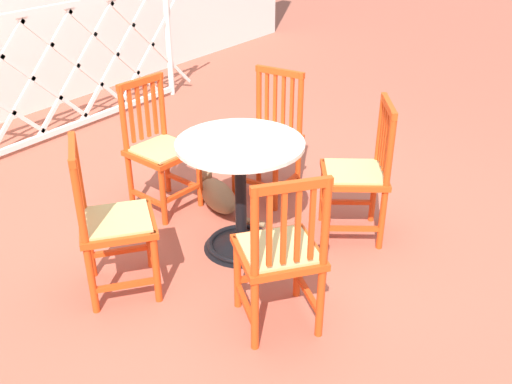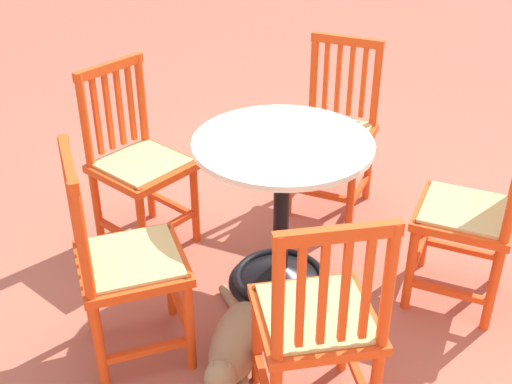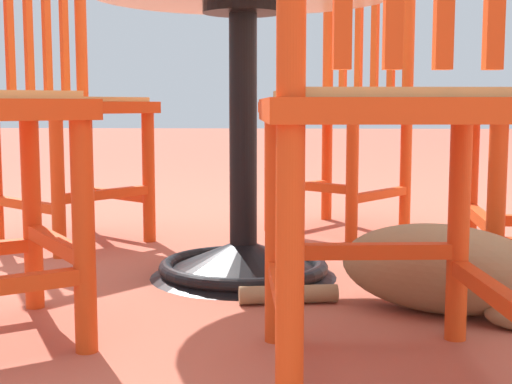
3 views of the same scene
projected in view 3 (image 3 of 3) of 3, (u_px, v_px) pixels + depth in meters
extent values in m
plane|color=#AD5642|center=(157.00, 279.00, 1.87)|extent=(24.00, 24.00, 0.00)
cone|color=black|center=(243.00, 257.00, 1.89)|extent=(0.48, 0.48, 0.10)
torus|color=black|center=(243.00, 267.00, 1.89)|extent=(0.44, 0.44, 0.04)
cylinder|color=black|center=(243.00, 132.00, 1.85)|extent=(0.07, 0.07, 0.66)
cylinder|color=black|center=(243.00, 5.00, 1.81)|extent=(0.20, 0.20, 0.04)
cylinder|color=#D64214|center=(149.00, 172.00, 2.35)|extent=(0.04, 0.04, 0.45)
cylinder|color=#D64214|center=(58.00, 180.00, 2.10)|extent=(0.04, 0.04, 0.45)
cylinder|color=#D64214|center=(83.00, 101.00, 2.55)|extent=(0.04, 0.04, 0.91)
cube|color=#D64214|center=(116.00, 194.00, 2.47)|extent=(0.23, 0.28, 0.03)
cube|color=#D64214|center=(26.00, 205.00, 2.22)|extent=(0.23, 0.28, 0.03)
cube|color=#D64214|center=(106.00, 194.00, 2.23)|extent=(0.28, 0.23, 0.03)
cube|color=#D64214|center=(71.00, 107.00, 2.31)|extent=(0.56, 0.56, 0.04)
cube|color=tan|center=(70.00, 100.00, 2.31)|extent=(0.49, 0.49, 0.02)
cube|color=#D64214|center=(64.00, 33.00, 2.47)|extent=(0.03, 0.03, 0.39)
cube|color=#D64214|center=(47.00, 32.00, 2.42)|extent=(0.03, 0.03, 0.39)
cube|color=#D64214|center=(28.00, 30.00, 2.37)|extent=(0.03, 0.03, 0.39)
cube|color=#D64214|center=(9.00, 28.00, 2.32)|extent=(0.03, 0.03, 0.39)
cylinder|color=#D64214|center=(32.00, 205.00, 1.58)|extent=(0.04, 0.04, 0.45)
cylinder|color=#D64214|center=(83.00, 228.00, 1.29)|extent=(0.04, 0.04, 0.45)
cube|color=#D64214|center=(56.00, 243.00, 1.44)|extent=(0.30, 0.22, 0.03)
cylinder|color=#D64214|center=(276.00, 222.00, 1.35)|extent=(0.04, 0.04, 0.45)
cylinder|color=#D64214|center=(459.00, 222.00, 1.36)|extent=(0.04, 0.04, 0.45)
cylinder|color=#D64214|center=(291.00, 94.00, 0.98)|extent=(0.04, 0.04, 0.91)
cube|color=#D64214|center=(282.00, 291.00, 1.19)|extent=(0.34, 0.05, 0.03)
cube|color=#D64214|center=(489.00, 289.00, 1.20)|extent=(0.34, 0.05, 0.03)
cube|color=#D64214|center=(367.00, 251.00, 1.36)|extent=(0.05, 0.34, 0.03)
cube|color=#D64214|center=(389.00, 110.00, 1.16)|extent=(0.43, 0.43, 0.04)
cube|color=tan|center=(390.00, 96.00, 1.16)|extent=(0.38, 0.38, 0.02)
cylinder|color=#D64214|center=(496.00, 205.00, 1.58)|extent=(0.04, 0.04, 0.45)
cylinder|color=#D64214|center=(470.00, 188.00, 1.92)|extent=(0.04, 0.04, 0.45)
cube|color=#D64214|center=(481.00, 218.00, 1.76)|extent=(0.34, 0.05, 0.03)
cylinder|color=#D64214|center=(352.00, 173.00, 2.33)|extent=(0.04, 0.04, 0.45)
cylinder|color=#D64214|center=(270.00, 167.00, 2.55)|extent=(0.04, 0.04, 0.45)
cylinder|color=#D64214|center=(407.00, 101.00, 2.56)|extent=(0.04, 0.04, 0.91)
cylinder|color=#D64214|center=(328.00, 101.00, 2.78)|extent=(0.04, 0.04, 0.91)
cube|color=#D64214|center=(380.00, 194.00, 2.47)|extent=(0.28, 0.23, 0.03)
cube|color=#D64214|center=(300.00, 187.00, 2.69)|extent=(0.28, 0.23, 0.03)
cube|color=#D64214|center=(309.00, 186.00, 2.45)|extent=(0.23, 0.28, 0.03)
cube|color=#D64214|center=(339.00, 107.00, 2.55)|extent=(0.56, 0.56, 0.04)
cube|color=tan|center=(339.00, 101.00, 2.54)|extent=(0.49, 0.49, 0.02)
cube|color=#D64214|center=(392.00, 36.00, 2.58)|extent=(0.03, 0.03, 0.39)
cube|color=#D64214|center=(375.00, 37.00, 2.62)|extent=(0.03, 0.03, 0.39)
cube|color=#D64214|center=(359.00, 38.00, 2.67)|extent=(0.03, 0.03, 0.39)
cube|color=#D64214|center=(343.00, 40.00, 2.71)|extent=(0.03, 0.03, 0.39)
ellipsoid|color=#8E704C|center=(440.00, 269.00, 1.55)|extent=(0.38, 0.48, 0.19)
ellipsoid|color=silver|center=(489.00, 279.00, 1.51)|extent=(0.21, 0.23, 0.14)
cylinder|color=#8E704C|center=(288.00, 294.00, 1.63)|extent=(0.07, 0.22, 0.04)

